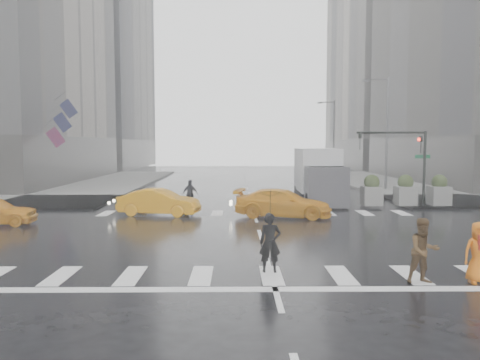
{
  "coord_description": "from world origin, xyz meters",
  "views": [
    {
      "loc": [
        -1.03,
        -19.08,
        3.75
      ],
      "look_at": [
        -0.81,
        2.0,
        2.11
      ],
      "focal_mm": 35.0,
      "sensor_mm": 36.0,
      "label": 1
    }
  ],
  "objects_px": {
    "box_truck": "(319,174)",
    "traffic_signal_pole": "(408,153)",
    "taxi_mid": "(159,202)",
    "pedestrian_orange": "(479,252)",
    "pedestrian_brown": "(424,251)"
  },
  "relations": [
    {
      "from": "pedestrian_brown",
      "to": "box_truck",
      "type": "distance_m",
      "value": 17.1
    },
    {
      "from": "pedestrian_brown",
      "to": "box_truck",
      "type": "relative_size",
      "value": 0.27
    },
    {
      "from": "box_truck",
      "to": "traffic_signal_pole",
      "type": "bearing_deg",
      "value": -24.72
    },
    {
      "from": "traffic_signal_pole",
      "to": "taxi_mid",
      "type": "xyz_separation_m",
      "value": [
        -14.03,
        -2.69,
        -2.52
      ]
    },
    {
      "from": "pedestrian_orange",
      "to": "box_truck",
      "type": "height_order",
      "value": "box_truck"
    },
    {
      "from": "pedestrian_orange",
      "to": "box_truck",
      "type": "xyz_separation_m",
      "value": [
        -1.24,
        17.08,
        1.0
      ]
    },
    {
      "from": "pedestrian_orange",
      "to": "box_truck",
      "type": "bearing_deg",
      "value": 97.64
    },
    {
      "from": "taxi_mid",
      "to": "box_truck",
      "type": "relative_size",
      "value": 0.65
    },
    {
      "from": "taxi_mid",
      "to": "pedestrian_orange",
      "type": "bearing_deg",
      "value": -128.35
    },
    {
      "from": "traffic_signal_pole",
      "to": "pedestrian_orange",
      "type": "distance_m",
      "value": 15.4
    },
    {
      "from": "pedestrian_orange",
      "to": "taxi_mid",
      "type": "relative_size",
      "value": 0.39
    },
    {
      "from": "box_truck",
      "to": "taxi_mid",
      "type": "bearing_deg",
      "value": -151.01
    },
    {
      "from": "traffic_signal_pole",
      "to": "pedestrian_orange",
      "type": "xyz_separation_m",
      "value": [
        -3.49,
        -14.81,
        -2.38
      ]
    },
    {
      "from": "taxi_mid",
      "to": "box_truck",
      "type": "height_order",
      "value": "box_truck"
    },
    {
      "from": "taxi_mid",
      "to": "pedestrian_brown",
      "type": "bearing_deg",
      "value": -132.61
    }
  ]
}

